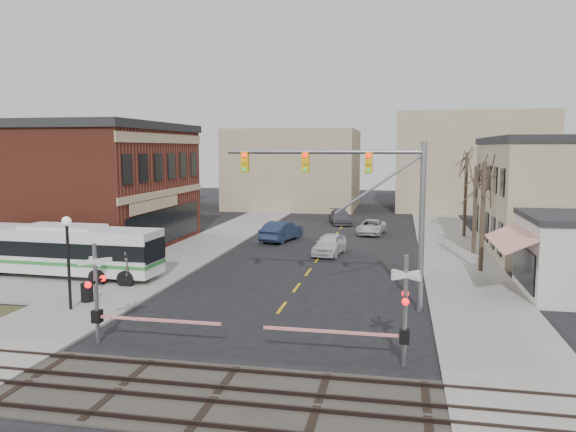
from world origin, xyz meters
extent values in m
plane|color=black|center=(0.00, 0.00, 0.00)|extent=(160.00, 160.00, 0.00)
cube|color=gray|center=(-9.50, 20.00, 0.06)|extent=(5.00, 60.00, 0.12)
cube|color=gray|center=(9.50, 20.00, 0.06)|extent=(5.00, 60.00, 0.12)
cube|color=#332D28|center=(0.00, -8.00, 0.03)|extent=(160.00, 5.00, 0.06)
cube|color=#2D231E|center=(0.00, -7.52, 0.12)|extent=(160.00, 0.08, 0.14)
cube|color=#2D231E|center=(0.00, -6.08, 0.12)|extent=(160.00, 0.08, 0.14)
cube|color=#2D231E|center=(0.00, -9.92, 0.12)|extent=(160.00, 0.08, 0.14)
cube|color=#2D231E|center=(0.00, -8.48, 0.12)|extent=(160.00, 0.08, 0.14)
cube|color=tan|center=(-11.95, 16.00, 4.30)|extent=(0.10, 15.00, 0.50)
cube|color=tan|center=(-11.95, 16.00, 8.40)|extent=(0.10, 15.00, 0.70)
cube|color=black|center=(-11.95, 16.00, 1.80)|extent=(0.08, 13.00, 2.60)
cube|color=red|center=(11.20, 7.00, 3.00)|extent=(1.68, 6.00, 0.87)
cylinder|color=#382B21|center=(10.50, 12.00, 3.50)|extent=(0.28, 0.28, 6.75)
cylinder|color=#382B21|center=(10.80, 18.00, 3.27)|extent=(0.28, 0.28, 6.30)
cylinder|color=#382B21|center=(11.00, 26.00, 3.72)|extent=(0.28, 0.28, 7.20)
cube|color=silver|center=(-13.89, 5.57, 1.74)|extent=(11.79, 2.97, 2.57)
cube|color=black|center=(-13.89, 5.57, 1.90)|extent=(11.83, 3.02, 0.88)
cube|color=#2A7E33|center=(-13.89, 5.57, 1.12)|extent=(11.83, 3.02, 0.20)
cylinder|color=black|center=(-13.89, 5.57, 0.49)|extent=(1.07, 2.57, 0.98)
cylinder|color=gray|center=(6.51, 2.76, 4.00)|extent=(0.28, 0.28, 8.00)
cylinder|color=gray|center=(1.83, 2.76, 7.50)|extent=(9.35, 0.20, 0.20)
cube|color=gold|center=(4.01, 2.76, 7.00)|extent=(0.35, 0.30, 1.00)
cube|color=gold|center=(1.01, 2.76, 7.00)|extent=(0.35, 0.30, 1.00)
cube|color=gold|center=(-1.99, 2.76, 7.00)|extent=(0.35, 0.30, 1.00)
cylinder|color=gray|center=(-6.11, -4.27, 2.00)|extent=(0.16, 0.16, 4.00)
cube|color=silver|center=(-6.11, -4.27, 3.30)|extent=(1.00, 1.00, 0.18)
cube|color=silver|center=(-6.11, -4.27, 3.30)|extent=(1.00, 1.00, 0.18)
sphere|color=#FF0C0C|center=(-6.11, -4.82, 2.50)|extent=(0.26, 0.26, 0.26)
sphere|color=#FF0C0C|center=(-6.11, -3.72, 2.50)|extent=(0.26, 0.26, 0.26)
cube|color=black|center=(-6.11, -4.27, 1.10)|extent=(0.35, 0.35, 0.50)
cube|color=#FF0C0C|center=(-3.51, -4.27, 1.10)|extent=(5.00, 0.10, 0.10)
cylinder|color=gray|center=(5.74, -4.32, 2.00)|extent=(0.16, 0.16, 4.00)
cube|color=silver|center=(5.74, -4.32, 3.30)|extent=(1.00, 1.00, 0.18)
cube|color=silver|center=(5.74, -4.32, 3.30)|extent=(1.00, 1.00, 0.18)
sphere|color=#FF0C0C|center=(5.74, -4.87, 2.50)|extent=(0.26, 0.26, 0.26)
sphere|color=#FF0C0C|center=(5.74, -3.77, 2.50)|extent=(0.26, 0.26, 0.26)
cube|color=black|center=(5.74, -4.32, 1.10)|extent=(0.35, 0.35, 0.50)
cube|color=#FF0C0C|center=(3.14, -4.32, 1.10)|extent=(5.00, 0.10, 0.10)
cylinder|color=black|center=(-9.66, -0.55, 2.14)|extent=(0.14, 0.14, 4.04)
sphere|color=silver|center=(-9.66, -0.55, 4.31)|extent=(0.44, 0.44, 0.44)
cylinder|color=black|center=(-9.62, 0.81, 0.58)|extent=(0.60, 0.60, 0.93)
imported|color=silver|center=(0.58, 16.06, 0.77)|extent=(2.38, 4.69, 1.53)
imported|color=#18243D|center=(-4.08, 21.26, 0.82)|extent=(2.92, 5.28, 1.65)
imported|color=#B9B9B9|center=(3.07, 26.46, 0.64)|extent=(2.67, 4.83, 1.28)
imported|color=#48474D|center=(-0.40, 32.84, 0.71)|extent=(3.05, 5.21, 1.42)
imported|color=#4F463F|center=(-9.16, 4.27, 1.11)|extent=(0.59, 0.79, 1.97)
imported|color=#33395A|center=(-11.50, 7.74, 0.90)|extent=(0.92, 0.83, 1.55)
camera|label=1|loc=(5.45, -23.82, 7.68)|focal=35.00mm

